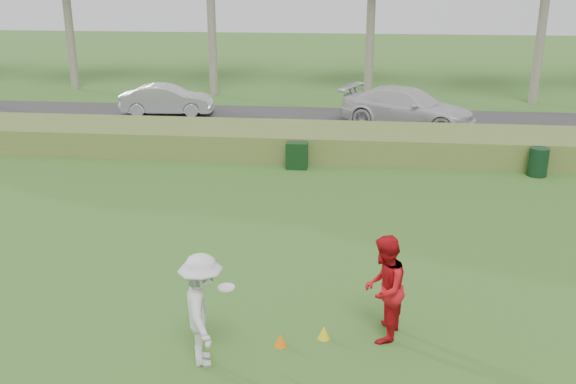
# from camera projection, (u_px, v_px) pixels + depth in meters

# --- Properties ---
(ground) EXTENTS (120.00, 120.00, 0.00)m
(ground) POSITION_uv_depth(u_px,v_px,m) (263.00, 335.00, 11.27)
(ground) COLOR #2F5F1F
(ground) RESTS_ON ground
(reed_strip) EXTENTS (80.00, 3.00, 0.90)m
(reed_strip) POSITION_uv_depth(u_px,v_px,m) (313.00, 142.00, 22.41)
(reed_strip) COLOR #566E2C
(reed_strip) RESTS_ON ground
(park_road) EXTENTS (80.00, 6.00, 0.06)m
(park_road) POSITION_uv_depth(u_px,v_px,m) (322.00, 122.00, 27.24)
(park_road) COLOR #2D2D2D
(park_road) RESTS_ON ground
(player_white) EXTENTS (1.05, 1.38, 1.90)m
(player_white) POSITION_uv_depth(u_px,v_px,m) (202.00, 310.00, 10.20)
(player_white) COLOR silver
(player_white) RESTS_ON ground
(player_red) EXTENTS (0.91, 1.06, 1.89)m
(player_red) POSITION_uv_depth(u_px,v_px,m) (384.00, 289.00, 10.89)
(player_red) COLOR red
(player_red) RESTS_ON ground
(cone_orange) EXTENTS (0.22, 0.22, 0.24)m
(cone_orange) POSITION_uv_depth(u_px,v_px,m) (281.00, 340.00, 10.90)
(cone_orange) COLOR orange
(cone_orange) RESTS_ON ground
(cone_yellow) EXTENTS (0.22, 0.22, 0.24)m
(cone_yellow) POSITION_uv_depth(u_px,v_px,m) (324.00, 332.00, 11.13)
(cone_yellow) COLOR yellow
(cone_yellow) RESTS_ON ground
(utility_cabinet) EXTENTS (0.70, 0.44, 0.87)m
(utility_cabinet) POSITION_uv_depth(u_px,v_px,m) (297.00, 156.00, 20.74)
(utility_cabinet) COLOR black
(utility_cabinet) RESTS_ON ground
(trash_bin) EXTENTS (0.65, 0.65, 0.90)m
(trash_bin) POSITION_uv_depth(u_px,v_px,m) (538.00, 162.00, 19.98)
(trash_bin) COLOR black
(trash_bin) RESTS_ON ground
(car_mid) EXTENTS (4.16, 1.84, 1.33)m
(car_mid) POSITION_uv_depth(u_px,v_px,m) (167.00, 100.00, 28.34)
(car_mid) COLOR silver
(car_mid) RESTS_ON park_road
(car_right) EXTENTS (5.93, 4.26, 1.59)m
(car_right) POSITION_uv_depth(u_px,v_px,m) (408.00, 108.00, 25.94)
(car_right) COLOR silver
(car_right) RESTS_ON park_road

